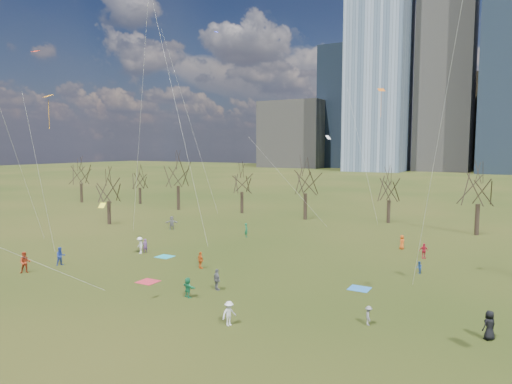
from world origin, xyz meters
The scene contains 22 objects.
ground centered at (0.00, 0.00, 0.00)m, with size 500.00×500.00×0.00m, color black.
downtown_skyline centered at (-2.43, 210.64, 39.01)m, with size 212.50×78.00×118.00m.
bare_tree_row centered at (-0.09, 37.22, 6.12)m, with size 113.04×29.80×9.50m.
blanket_teal centered at (-9.92, 10.67, 0.01)m, with size 1.60×1.50×0.03m, color teal.
blanket_navy centered at (10.47, 10.01, 0.01)m, with size 1.60×1.50×0.03m, color #2769B8.
blanket_crimson centered at (-5.37, 3.25, 0.01)m, with size 1.60×1.50×0.03m, color #C02638.
person_2 centered at (-16.73, -0.04, 0.95)m, with size 0.93×0.72×1.91m, color #A63117.
person_3 centered at (13.11, 3.08, 0.61)m, with size 0.79×0.45×1.22m, color slate.
person_4 centered at (-4.03, 8.76, 0.78)m, with size 0.92×0.38×1.57m, color #D15717.
person_5 centered at (-0.05, 1.74, 0.76)m, with size 1.40×0.45×1.51m, color #1B7C4A.
person_6 centered at (19.81, 4.32, 0.87)m, with size 0.85×0.55×1.73m, color black.
person_7 centered at (-13.03, 11.17, 0.73)m, with size 0.53×0.35×1.46m, color #714488.
person_8 centered at (13.81, 16.75, 0.56)m, with size 0.54×0.42×1.12m, color #234A98.
person_9 centered at (-13.15, 10.53, 0.88)m, with size 1.13×0.65×1.76m, color silver.
person_10 centered at (13.21, 22.88, 0.76)m, with size 0.89×0.37×1.52m, color red.
person_11 centered at (-19.28, 23.05, 0.92)m, with size 1.70×0.54×1.84m, color slate.
person_12 centered at (10.42, 26.02, 0.79)m, with size 0.77×0.50×1.57m, color #CD5116.
person_13 centered at (-7.90, 23.61, 0.87)m, with size 0.63×0.42×1.74m, color #186C43.
person_14 centered at (-16.23, 3.23, 0.88)m, with size 0.85×0.67×1.76m, color #263FA5.
person_15 centered at (5.51, -1.28, 0.78)m, with size 1.01×0.58×1.56m, color silver.
person_16 centered at (0.87, 4.23, 0.85)m, with size 0.99×0.41×1.69m, color slate.
kites_airborne centered at (3.30, 11.24, 14.03)m, with size 53.93×45.68×34.00m.
Camera 1 is at (20.48, -24.51, 11.13)m, focal length 32.00 mm.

